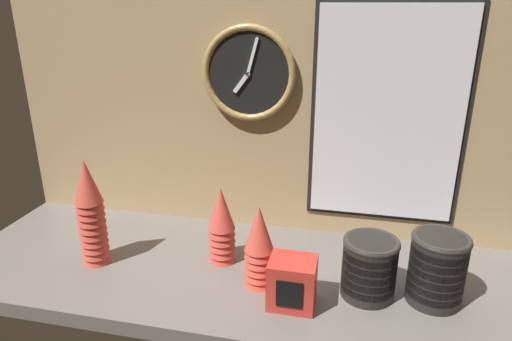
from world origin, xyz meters
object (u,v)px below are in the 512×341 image
Objects in this scene: wall_clock at (249,74)px; menu_board at (387,117)px; bowl_stack_far_right at (437,268)px; napkin_dispenser at (292,283)px; cup_stack_left at (91,213)px; cup_stack_center at (221,225)px; bowl_stack_right at (369,266)px; cup_stack_center_right at (259,246)px.

menu_board reaches higher than wall_clock.
napkin_dispenser is (-32.72, -8.89, -3.11)cm from bowl_stack_far_right.
cup_stack_left is 2.53× the size of napkin_dispenser.
bowl_stack_right is at bearing -10.43° from cup_stack_center.
wall_clock is 40.45cm from menu_board.
cup_stack_left is 1.72× the size of bowl_stack_far_right.
menu_board reaches higher than cup_stack_center_right.
napkin_dispenser is (9.29, -6.14, -5.03)cm from cup_stack_center_right.
bowl_stack_far_right is 0.63× the size of wall_clock.
cup_stack_center is at bearing -96.44° from wall_clock.
cup_stack_center_right is at bearing -176.26° from bowl_stack_far_right.
cup_stack_center reaches higher than bowl_stack_far_right.
wall_clock is at bearing -178.69° from menu_board.
bowl_stack_right is at bearing -175.76° from bowl_stack_far_right.
cup_stack_center is 0.73× the size of cup_stack_left.
cup_stack_left is 1.09× the size of wall_clock.
cup_stack_left reaches higher than bowl_stack_far_right.
napkin_dispenser is at bearing -164.80° from bowl_stack_far_right.
bowl_stack_right reaches higher than napkin_dispenser.
cup_stack_center_right is 26.87cm from bowl_stack_right.
cup_stack_center is 34.70cm from cup_stack_left.
cup_stack_center is at bearing 169.57° from bowl_stack_right.
cup_stack_center_right is 45.92cm from cup_stack_left.
cup_stack_left is 57.35cm from wall_clock.
cup_stack_center is 54.62cm from bowl_stack_far_right.
bowl_stack_right is 61.48cm from wall_clock.
cup_stack_left is at bearing -157.69° from menu_board.
napkin_dispenser is at bearing -34.70° from cup_stack_center.
wall_clock reaches higher than bowl_stack_right.
menu_board reaches higher than bowl_stack_far_right.
bowl_stack_right is at bearing 24.05° from napkin_dispenser.
bowl_stack_far_right is at bearing 4.24° from bowl_stack_right.
bowl_stack_far_right is at bearing -65.92° from menu_board.
cup_stack_left is 72.74cm from bowl_stack_right.
wall_clock is at bearing 39.73° from cup_stack_left.
bowl_stack_far_right is (15.35, 1.14, 1.09)cm from bowl_stack_right.
cup_stack_center is 1.26× the size of bowl_stack_far_right.
bowl_stack_right is at bearing -38.35° from wall_clock.
cup_stack_center_right is 0.35× the size of menu_board.
bowl_stack_right is at bearing 0.80° from cup_stack_left.
cup_stack_center_right is at bearing -72.16° from wall_clock.
cup_stack_left is at bearing 179.25° from cup_stack_center_right.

